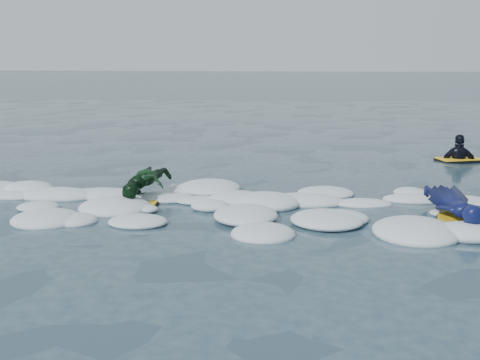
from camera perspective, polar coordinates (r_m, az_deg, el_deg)
name	(u,v)px	position (r m, az deg, el deg)	size (l,w,h in m)	color
ground	(252,227)	(8.59, 1.17, -4.51)	(120.00, 120.00, 0.00)	#172937
foam_band	(255,208)	(9.59, 1.46, -2.72)	(12.00, 3.10, 0.30)	silver
prone_woman_unit	(456,206)	(9.36, 19.79, -2.37)	(0.90, 1.76, 0.45)	black
prone_child_unit	(147,185)	(10.14, -8.84, -0.47)	(0.90, 1.43, 0.52)	black
waiting_rider_unit	(458,166)	(14.44, 20.00, 1.24)	(1.09, 0.80, 1.47)	black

